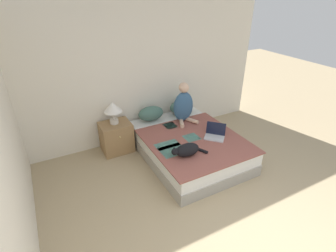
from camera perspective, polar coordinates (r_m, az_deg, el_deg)
wall_back at (r=4.75m, az=-6.62°, el=11.40°), size 5.04×0.05×2.55m
wall_side at (r=2.98m, az=-32.11°, el=-3.92°), size 0.05×4.20×2.55m
bed at (r=4.51m, az=4.53°, el=-4.37°), size 1.50×1.98×0.43m
pillow_near at (r=4.84m, az=-3.74°, el=2.75°), size 0.48×0.30×0.26m
pillow_far at (r=5.11m, az=2.96°, el=4.25°), size 0.48×0.30×0.26m
person_sitting at (r=4.73m, az=3.40°, el=4.51°), size 0.39×0.38×0.73m
cat_tabby at (r=3.84m, az=4.10°, el=-5.22°), size 0.56×0.23×0.20m
laptop_open at (r=4.38m, az=10.16°, el=-1.83°), size 0.40×0.40×0.22m
nightstand at (r=4.73m, az=-11.17°, el=-2.40°), size 0.52×0.45×0.54m
table_lamp at (r=4.50m, az=-11.93°, el=3.81°), size 0.31×0.31×0.39m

